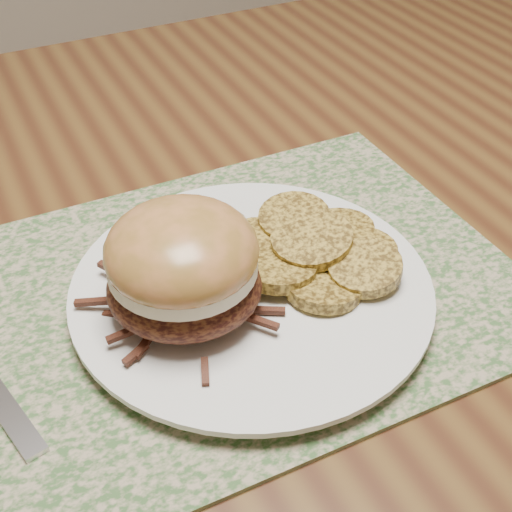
{
  "coord_description": "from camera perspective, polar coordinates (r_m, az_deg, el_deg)",
  "views": [
    {
      "loc": [
        -0.33,
        -0.48,
        1.13
      ],
      "look_at": [
        -0.15,
        -0.1,
        0.79
      ],
      "focal_mm": 50.0,
      "sensor_mm": 36.0,
      "label": 1
    }
  ],
  "objects": [
    {
      "name": "roasted_potatoes",
      "position": [
        0.56,
        4.73,
        0.54
      ],
      "size": [
        0.14,
        0.15,
        0.03
      ],
      "color": "#A78631",
      "rests_on": "dinner_plate"
    },
    {
      "name": "placemat",
      "position": [
        0.56,
        -2.19,
        -2.83
      ],
      "size": [
        0.45,
        0.33,
        0.0
      ],
      "primitive_type": "cube",
      "color": "#3B5D30",
      "rests_on": "dining_table"
    },
    {
      "name": "dining_table",
      "position": [
        0.74,
        6.99,
        0.75
      ],
      "size": [
        1.5,
        0.9,
        0.75
      ],
      "color": "brown",
      "rests_on": "ground"
    },
    {
      "name": "pork_sandwich",
      "position": [
        0.5,
        -5.88,
        -0.83
      ],
      "size": [
        0.14,
        0.14,
        0.08
      ],
      "rotation": [
        0.0,
        0.0,
        -0.42
      ],
      "color": "black",
      "rests_on": "dinner_plate"
    },
    {
      "name": "dinner_plate",
      "position": [
        0.55,
        -0.36,
        -2.86
      ],
      "size": [
        0.26,
        0.26,
        0.02
      ],
      "primitive_type": "cylinder",
      "color": "white",
      "rests_on": "placemat"
    }
  ]
}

